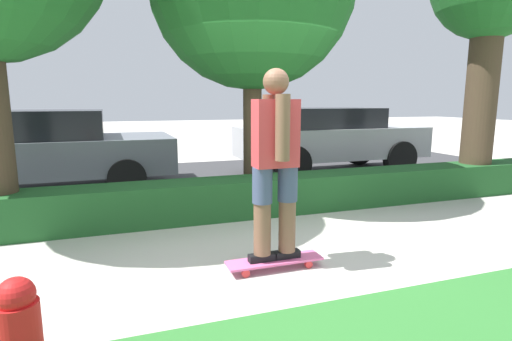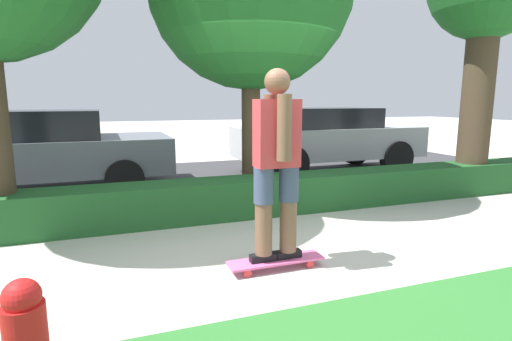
% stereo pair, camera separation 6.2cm
% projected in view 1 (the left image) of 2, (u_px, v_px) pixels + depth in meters
% --- Properties ---
extents(ground_plane, '(60.00, 60.00, 0.00)m').
position_uv_depth(ground_plane, '(281.00, 257.00, 4.11)').
color(ground_plane, '#BCB7AD').
extents(street_asphalt, '(15.59, 5.00, 0.01)m').
position_uv_depth(street_asphalt, '(201.00, 181.00, 8.02)').
color(street_asphalt, '#38383A').
rests_on(street_asphalt, ground_plane).
extents(hedge_row, '(15.59, 0.60, 0.52)m').
position_uv_depth(hedge_row, '(238.00, 197.00, 5.56)').
color(hedge_row, '#1E5123').
rests_on(hedge_row, ground_plane).
extents(skateboard, '(0.93, 0.24, 0.09)m').
position_uv_depth(skateboard, '(274.00, 261.00, 3.80)').
color(skateboard, '#DB5B93').
rests_on(skateboard, ground_plane).
extents(skater_person, '(0.51, 0.46, 1.77)m').
position_uv_depth(skater_person, '(275.00, 161.00, 3.64)').
color(skater_person, black).
rests_on(skater_person, skateboard).
extents(parked_car_front, '(4.43, 1.93, 1.42)m').
position_uv_depth(parked_car_front, '(41.00, 149.00, 6.97)').
color(parked_car_front, slate).
rests_on(parked_car_front, ground_plane).
extents(parked_car_middle, '(4.09, 1.79, 1.44)m').
position_uv_depth(parked_car_middle, '(330.00, 138.00, 8.83)').
color(parked_car_middle, '#B7B7BC').
rests_on(parked_car_middle, ground_plane).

